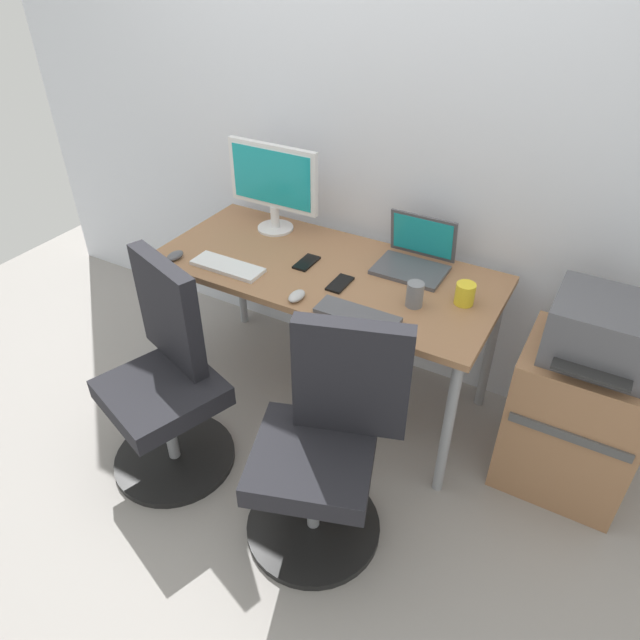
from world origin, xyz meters
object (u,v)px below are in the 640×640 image
office_chair_right (325,449)px  printer (604,331)px  water_bottle_on_floor (173,326)px  coffee_mug (465,294)px  desktop_monitor (273,182)px  side_cabinet (573,419)px  office_chair_left (167,381)px  open_laptop (415,256)px

office_chair_right → printer: bearing=42.6°
water_bottle_on_floor → coffee_mug: (1.56, 0.13, 0.64)m
water_bottle_on_floor → desktop_monitor: size_ratio=0.65×
printer → desktop_monitor: desktop_monitor is taller
printer → water_bottle_on_floor: printer is taller
water_bottle_on_floor → desktop_monitor: desktop_monitor is taller
side_cabinet → water_bottle_on_floor: 2.10m
office_chair_left → coffee_mug: office_chair_left is taller
office_chair_right → open_laptop: (-0.04, 0.89, 0.37)m
desktop_monitor → open_laptop: bearing=-0.6°
office_chair_left → desktop_monitor: bearing=91.4°
printer → water_bottle_on_floor: 2.18m
side_cabinet → printer: size_ratio=1.68×
office_chair_left → side_cabinet: bearing=24.8°
open_laptop → office_chair_left: bearing=-129.3°
printer → water_bottle_on_floor: bearing=-176.5°
side_cabinet → water_bottle_on_floor: bearing=-176.5°
office_chair_left → water_bottle_on_floor: office_chair_left is taller
desktop_monitor → coffee_mug: (1.04, -0.19, -0.20)m
office_chair_right → open_laptop: open_laptop is taller
printer → water_bottle_on_floor: size_ratio=1.29×
side_cabinet → desktop_monitor: size_ratio=1.40×
office_chair_left → water_bottle_on_floor: bearing=132.5°
office_chair_left → printer: office_chair_left is taller
desktop_monitor → side_cabinet: bearing=-6.8°
office_chair_left → coffee_mug: (1.02, 0.72, 0.36)m
side_cabinet → printer: 0.46m
office_chair_right → coffee_mug: size_ratio=10.22×
side_cabinet → desktop_monitor: (-1.57, 0.19, 0.65)m
office_chair_left → desktop_monitor: (-0.02, 0.90, 0.57)m
side_cabinet → coffee_mug: (-0.53, 0.00, 0.45)m
office_chair_right → desktop_monitor: size_ratio=1.96×
side_cabinet → coffee_mug: 0.69m
printer → open_laptop: (-0.82, 0.18, 0.00)m
office_chair_left → open_laptop: bearing=50.7°
office_chair_left → office_chair_right: size_ratio=1.00×
printer → water_bottle_on_floor: (-2.08, -0.13, -0.64)m
side_cabinet → open_laptop: size_ratio=2.17×
coffee_mug → open_laptop: bearing=148.4°
side_cabinet → desktop_monitor: 1.71m
desktop_monitor → open_laptop: 0.78m
side_cabinet → water_bottle_on_floor: size_ratio=2.17×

